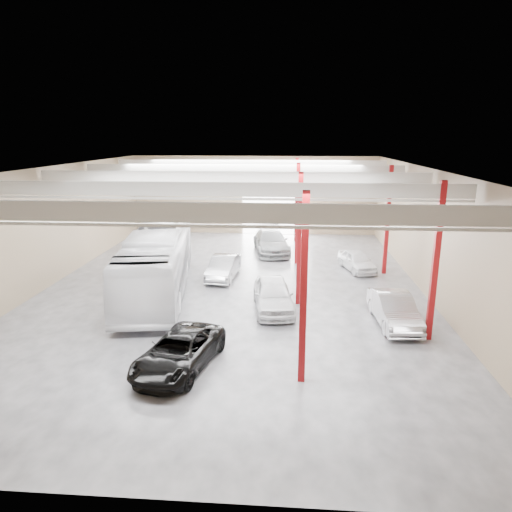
# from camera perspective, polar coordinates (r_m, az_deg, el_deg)

# --- Properties ---
(depot_shell) EXTENTS (22.12, 32.12, 7.06)m
(depot_shell) POSITION_cam_1_polar(r_m,az_deg,el_deg) (26.13, -2.68, 6.50)
(depot_shell) COLOR #3F3F43
(depot_shell) RESTS_ON ground
(coach_bus) EXTENTS (5.02, 13.27, 3.61)m
(coach_bus) POSITION_cam_1_polar(r_m,az_deg,el_deg) (26.55, -12.22, -0.69)
(coach_bus) COLOR silver
(coach_bus) RESTS_ON ground
(black_sedan) EXTENTS (3.30, 5.30, 1.37)m
(black_sedan) POSITION_cam_1_polar(r_m,az_deg,el_deg) (18.19, -9.60, -11.73)
(black_sedan) COLOR black
(black_sedan) RESTS_ON ground
(car_row_a) EXTENTS (2.53, 5.01, 1.64)m
(car_row_a) POSITION_cam_1_polar(r_m,az_deg,el_deg) (23.57, 2.17, -4.85)
(car_row_a) COLOR silver
(car_row_a) RESTS_ON ground
(car_row_b) EXTENTS (1.83, 4.39, 1.41)m
(car_row_b) POSITION_cam_1_polar(r_m,az_deg,el_deg) (28.84, -4.10, -1.42)
(car_row_b) COLOR #A7A8AC
(car_row_b) RESTS_ON ground
(car_row_c) EXTENTS (3.36, 6.24, 1.72)m
(car_row_c) POSITION_cam_1_polar(r_m,az_deg,el_deg) (35.11, 1.90, 1.83)
(car_row_c) COLOR gray
(car_row_c) RESTS_ON ground
(car_right_near) EXTENTS (1.88, 4.69, 1.52)m
(car_right_near) POSITION_cam_1_polar(r_m,az_deg,el_deg) (22.76, 16.87, -6.41)
(car_right_near) COLOR #A1A1A5
(car_right_near) RESTS_ON ground
(car_right_far) EXTENTS (2.52, 4.18, 1.33)m
(car_right_far) POSITION_cam_1_polar(r_m,az_deg,el_deg) (31.17, 12.50, -0.57)
(car_right_far) COLOR white
(car_right_far) RESTS_ON ground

